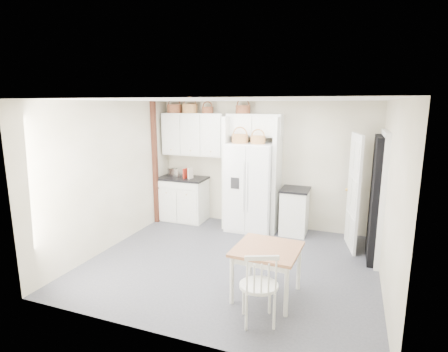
% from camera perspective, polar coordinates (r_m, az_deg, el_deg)
% --- Properties ---
extents(floor, '(4.50, 4.50, 0.00)m').
position_cam_1_polar(floor, '(5.88, 1.19, -13.91)').
color(floor, '#39393F').
rests_on(floor, ground).
extents(ceiling, '(4.50, 4.50, 0.00)m').
position_cam_1_polar(ceiling, '(5.31, 1.32, 12.31)').
color(ceiling, white).
rests_on(ceiling, wall_back).
extents(wall_back, '(4.50, 0.00, 4.50)m').
position_cam_1_polar(wall_back, '(7.33, 6.41, 1.85)').
color(wall_back, tan).
rests_on(wall_back, floor).
extents(wall_left, '(0.00, 4.00, 4.00)m').
position_cam_1_polar(wall_left, '(6.53, -17.74, 0.15)').
color(wall_left, tan).
rests_on(wall_left, floor).
extents(wall_right, '(0.00, 4.00, 4.00)m').
position_cam_1_polar(wall_right, '(5.19, 25.46, -3.31)').
color(wall_right, tan).
rests_on(wall_right, floor).
extents(refrigerator, '(0.92, 0.74, 1.79)m').
position_cam_1_polar(refrigerator, '(7.11, 4.44, -1.77)').
color(refrigerator, white).
rests_on(refrigerator, floor).
extents(base_cab_left, '(1.00, 0.63, 0.92)m').
position_cam_1_polar(base_cab_left, '(7.83, -6.60, -3.80)').
color(base_cab_left, white).
rests_on(base_cab_left, floor).
extents(base_cab_right, '(0.50, 0.60, 0.88)m').
position_cam_1_polar(base_cab_right, '(7.11, 11.42, -5.78)').
color(base_cab_right, white).
rests_on(base_cab_right, floor).
extents(dining_table, '(0.88, 0.88, 0.69)m').
position_cam_1_polar(dining_table, '(4.86, 6.97, -15.28)').
color(dining_table, brown).
rests_on(dining_table, floor).
extents(windsor_chair, '(0.58, 0.56, 0.93)m').
position_cam_1_polar(windsor_chair, '(4.28, 5.70, -17.37)').
color(windsor_chair, white).
rests_on(windsor_chair, floor).
extents(counter_left, '(1.04, 0.67, 0.04)m').
position_cam_1_polar(counter_left, '(7.72, -6.68, -0.35)').
color(counter_left, black).
rests_on(counter_left, base_cab_left).
extents(counter_right, '(0.54, 0.64, 0.04)m').
position_cam_1_polar(counter_right, '(6.98, 11.57, -2.18)').
color(counter_right, black).
rests_on(counter_right, base_cab_right).
extents(toaster, '(0.30, 0.20, 0.19)m').
position_cam_1_polar(toaster, '(7.75, -8.03, 0.54)').
color(toaster, silver).
rests_on(toaster, counter_left).
extents(cookbook_red, '(0.05, 0.15, 0.22)m').
position_cam_1_polar(cookbook_red, '(7.58, -6.36, 0.43)').
color(cookbook_red, maroon).
rests_on(cookbook_red, counter_left).
extents(cookbook_cream, '(0.07, 0.16, 0.24)m').
position_cam_1_polar(cookbook_cream, '(7.53, -5.49, 0.45)').
color(cookbook_cream, beige).
rests_on(cookbook_cream, counter_left).
extents(basket_upper_a, '(0.32, 0.32, 0.18)m').
position_cam_1_polar(basket_upper_a, '(7.78, -8.10, 10.82)').
color(basket_upper_a, '#553114').
rests_on(basket_upper_a, upper_cabinet).
extents(basket_upper_b, '(0.33, 0.33, 0.19)m').
position_cam_1_polar(basket_upper_b, '(7.61, -5.59, 10.90)').
color(basket_upper_b, brown).
rests_on(basket_upper_b, upper_cabinet).
extents(basket_upper_c, '(0.24, 0.24, 0.14)m').
position_cam_1_polar(basket_upper_c, '(7.44, -2.71, 10.72)').
color(basket_upper_c, '#553114').
rests_on(basket_upper_c, upper_cabinet).
extents(basket_bridge_a, '(0.30, 0.30, 0.17)m').
position_cam_1_polar(basket_bridge_a, '(7.17, 3.12, 10.79)').
color(basket_bridge_a, '#553114').
rests_on(basket_bridge_a, bridge_cabinet).
extents(basket_fridge_a, '(0.32, 0.32, 0.17)m').
position_cam_1_polar(basket_fridge_a, '(6.91, 2.61, 6.11)').
color(basket_fridge_a, brown).
rests_on(basket_fridge_a, refrigerator).
extents(basket_fridge_b, '(0.29, 0.29, 0.15)m').
position_cam_1_polar(basket_fridge_b, '(6.81, 5.56, 5.91)').
color(basket_fridge_b, brown).
rests_on(basket_fridge_b, refrigerator).
extents(upper_cabinet, '(1.40, 0.34, 0.90)m').
position_cam_1_polar(upper_cabinet, '(7.60, -4.92, 6.79)').
color(upper_cabinet, white).
rests_on(upper_cabinet, wall_back).
extents(bridge_cabinet, '(1.12, 0.34, 0.45)m').
position_cam_1_polar(bridge_cabinet, '(7.11, 5.03, 8.27)').
color(bridge_cabinet, white).
rests_on(bridge_cabinet, wall_back).
extents(fridge_panel_left, '(0.08, 0.60, 2.30)m').
position_cam_1_polar(fridge_panel_left, '(7.26, 0.74, 0.63)').
color(fridge_panel_left, white).
rests_on(fridge_panel_left, floor).
extents(fridge_panel_right, '(0.08, 0.60, 2.30)m').
position_cam_1_polar(fridge_panel_right, '(6.99, 8.64, 0.06)').
color(fridge_panel_right, white).
rests_on(fridge_panel_right, floor).
extents(trim_post, '(0.09, 0.09, 2.60)m').
position_cam_1_polar(trim_post, '(7.59, -11.19, 2.03)').
color(trim_post, '#391710').
rests_on(trim_post, floor).
extents(doorway_void, '(0.18, 0.85, 2.05)m').
position_cam_1_polar(doorway_void, '(6.22, 23.69, -3.45)').
color(doorway_void, black).
rests_on(doorway_void, floor).
extents(door_slab, '(0.21, 0.79, 2.05)m').
position_cam_1_polar(door_slab, '(6.53, 20.39, -2.50)').
color(door_slab, white).
rests_on(door_slab, floor).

